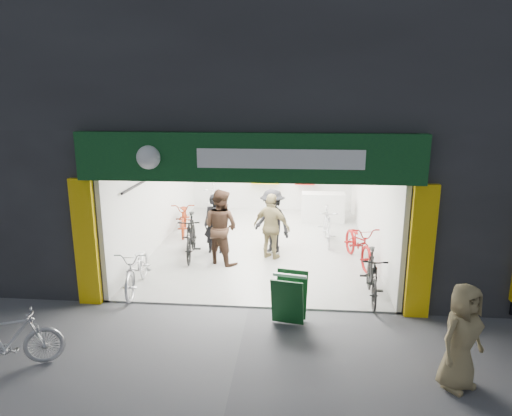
# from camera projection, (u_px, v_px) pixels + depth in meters

# --- Properties ---
(ground) EXTENTS (60.00, 60.00, 0.00)m
(ground) POSITION_uv_depth(u_px,v_px,m) (249.00, 308.00, 9.15)
(ground) COLOR #56565B
(ground) RESTS_ON ground
(building) EXTENTS (17.00, 10.27, 8.00)m
(building) POSITION_uv_depth(u_px,v_px,m) (299.00, 89.00, 12.85)
(building) COLOR #232326
(building) RESTS_ON ground
(bike_left_front) EXTENTS (0.86, 1.97, 1.00)m
(bike_left_front) POSITION_uv_depth(u_px,v_px,m) (138.00, 268.00, 9.90)
(bike_left_front) COLOR silver
(bike_left_front) RESTS_ON ground
(bike_left_midfront) EXTENTS (0.77, 1.97, 1.15)m
(bike_left_midfront) POSITION_uv_depth(u_px,v_px,m) (191.00, 237.00, 11.85)
(bike_left_midfront) COLOR black
(bike_left_midfront) RESTS_ON ground
(bike_left_midback) EXTENTS (1.06, 2.05, 1.03)m
(bike_left_midback) POSITION_uv_depth(u_px,v_px,m) (184.00, 217.00, 13.96)
(bike_left_midback) COLOR maroon
(bike_left_midback) RESTS_ON ground
(bike_left_back) EXTENTS (0.82, 2.05, 1.20)m
(bike_left_back) POSITION_uv_depth(u_px,v_px,m) (213.00, 202.00, 15.54)
(bike_left_back) COLOR silver
(bike_left_back) RESTS_ON ground
(bike_right_front) EXTENTS (0.61, 1.79, 1.06)m
(bike_right_front) POSITION_uv_depth(u_px,v_px,m) (372.00, 276.00, 9.39)
(bike_right_front) COLOR black
(bike_right_front) RESTS_ON ground
(bike_right_mid) EXTENTS (1.06, 2.11, 1.06)m
(bike_right_mid) POSITION_uv_depth(u_px,v_px,m) (359.00, 243.00, 11.47)
(bike_right_mid) COLOR maroon
(bike_right_mid) RESTS_ON ground
(bike_right_back) EXTENTS (0.55, 1.77, 1.06)m
(bike_right_back) POSITION_uv_depth(u_px,v_px,m) (327.00, 226.00, 13.00)
(bike_right_back) COLOR #AAABAF
(bike_right_back) RESTS_ON ground
(parked_bike) EXTENTS (1.64, 1.05, 0.96)m
(parked_bike) POSITION_uv_depth(u_px,v_px,m) (9.00, 341.00, 7.03)
(parked_bike) COLOR #AEAEB3
(parked_bike) RESTS_ON ground
(customer_a) EXTENTS (0.62, 0.43, 1.63)m
(customer_a) POSITION_uv_depth(u_px,v_px,m) (215.00, 225.00, 12.07)
(customer_a) COLOR black
(customer_a) RESTS_ON ground
(customer_b) EXTENTS (1.17, 1.09, 1.92)m
(customer_b) POSITION_uv_depth(u_px,v_px,m) (221.00, 227.00, 11.33)
(customer_b) COLOR #3A251A
(customer_b) RESTS_ON ground
(customer_c) EXTENTS (1.29, 1.21, 1.76)m
(customer_c) POSITION_uv_depth(u_px,v_px,m) (272.00, 222.00, 12.10)
(customer_c) COLOR black
(customer_c) RESTS_ON ground
(customer_d) EXTENTS (1.11, 0.81, 1.74)m
(customer_d) POSITION_uv_depth(u_px,v_px,m) (272.00, 227.00, 11.63)
(customer_d) COLOR #968557
(customer_d) RESTS_ON ground
(pedestrian_near) EXTENTS (0.93, 0.87, 1.60)m
(pedestrian_near) POSITION_uv_depth(u_px,v_px,m) (461.00, 337.00, 6.51)
(pedestrian_near) COLOR olive
(pedestrian_near) RESTS_ON ground
(sandwich_board) EXTENTS (0.70, 0.72, 0.92)m
(sandwich_board) POSITION_uv_depth(u_px,v_px,m) (289.00, 297.00, 8.48)
(sandwich_board) COLOR #0F3F19
(sandwich_board) RESTS_ON ground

